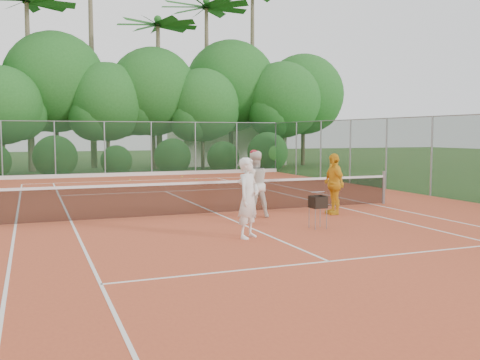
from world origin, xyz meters
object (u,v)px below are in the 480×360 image
Objects in this scene: ball_hopper at (318,203)px; player_center_grp at (254,184)px; player_white at (248,198)px; player_yellow at (334,184)px.

player_center_grp is at bearing 125.47° from ball_hopper.
player_white is 2.99m from player_center_grp.
player_white is at bearing -52.66° from player_yellow.
player_white is 2.15m from ball_hopper.
ball_hopper is (-1.61, -1.91, -0.25)m from player_yellow.
player_yellow reaches higher than ball_hopper.
player_white is at bearing -115.24° from player_center_grp.
ball_hopper is at bearing -69.92° from player_center_grp.
player_center_grp reaches higher than player_yellow.
player_white is at bearing -150.85° from ball_hopper.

